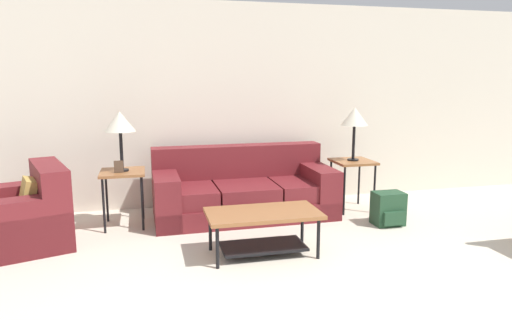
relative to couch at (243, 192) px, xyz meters
The scene contains 10 objects.
wall_back 1.19m from the couch, 75.79° to the left, with size 8.78×0.06×2.60m.
couch is the anchor object (origin of this frame).
armchair 2.40m from the couch, 168.36° to the right, with size 1.17×1.20×0.80m.
coffee_table 1.28m from the couch, 93.70° to the right, with size 1.06×0.57×0.42m.
side_table_left 1.42m from the couch, behind, with size 0.48×0.50×0.63m.
side_table_right 1.42m from the couch, ahead, with size 0.48×0.50×0.63m.
table_lamp_left 1.65m from the couch, behind, with size 0.34×0.34×0.66m.
table_lamp_right 1.65m from the couch, ahead, with size 0.34×0.34×0.66m.
backpack 1.71m from the couch, 26.30° to the right, with size 0.34×0.32×0.38m.
picture_frame 1.49m from the couch, behind, with size 0.10×0.04×0.13m.
Camera 1 is at (-1.27, -1.92, 1.65)m, focal length 32.00 mm.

